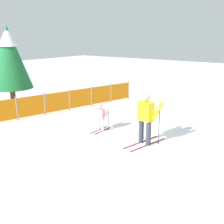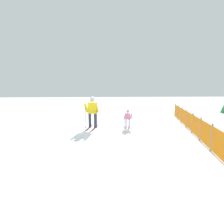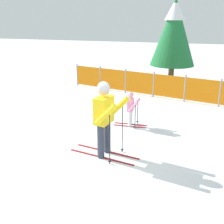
{
  "view_description": "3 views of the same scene",
  "coord_description": "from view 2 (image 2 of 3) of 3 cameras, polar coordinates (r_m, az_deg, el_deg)",
  "views": [
    {
      "loc": [
        -7.66,
        -4.15,
        3.56
      ],
      "look_at": [
        0.02,
        1.53,
        0.92
      ],
      "focal_mm": 45.0,
      "sensor_mm": 36.0,
      "label": 1
    },
    {
      "loc": [
        10.13,
        0.75,
        2.35
      ],
      "look_at": [
        0.1,
        1.36,
        0.9
      ],
      "focal_mm": 28.0,
      "sensor_mm": 36.0,
      "label": 2
    },
    {
      "loc": [
        2.02,
        -5.56,
        3.2
      ],
      "look_at": [
        -0.06,
        1.42,
        0.68
      ],
      "focal_mm": 45.0,
      "sensor_mm": 36.0,
      "label": 3
    }
  ],
  "objects": [
    {
      "name": "skier_child",
      "position": [
        10.11,
        5.16,
        -1.72
      ],
      "size": [
        1.0,
        0.52,
        1.06
      ],
      "rotation": [
        0.0,
        0.0,
        0.04
      ],
      "color": "maroon",
      "rests_on": "ground_plane"
    },
    {
      "name": "safety_fence",
      "position": [
        10.38,
        23.89,
        -2.64
      ],
      "size": [
        8.88,
        2.25,
        1.05
      ],
      "rotation": [
        0.0,
        0.0,
        -0.24
      ],
      "color": "gray",
      "rests_on": "ground_plane"
    },
    {
      "name": "ground_plane",
      "position": [
        10.43,
        -7.55,
        -4.88
      ],
      "size": [
        60.0,
        60.0,
        0.0
      ],
      "primitive_type": "plane",
      "color": "white"
    },
    {
      "name": "skier_adult",
      "position": [
        10.1,
        -6.44,
        0.93
      ],
      "size": [
        1.75,
        0.84,
        1.81
      ],
      "rotation": [
        0.0,
        0.0,
        -0.19
      ],
      "color": "maroon",
      "rests_on": "ground_plane"
    }
  ]
}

